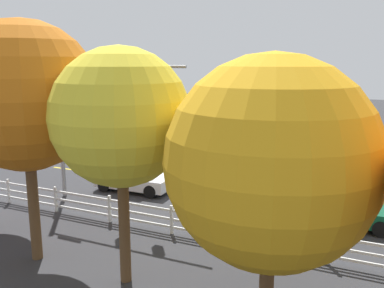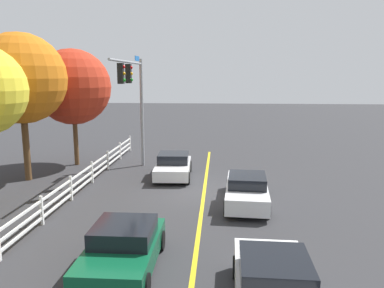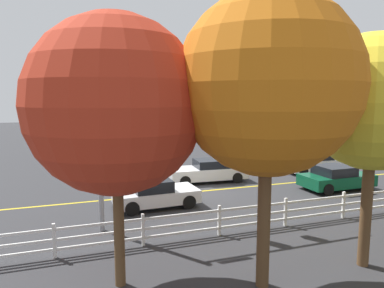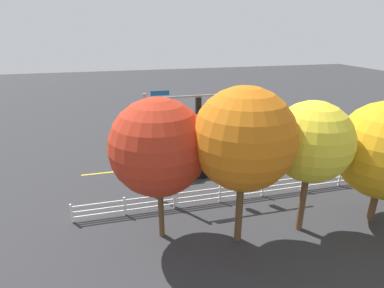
{
  "view_description": "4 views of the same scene",
  "coord_description": "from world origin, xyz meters",
  "px_view_note": "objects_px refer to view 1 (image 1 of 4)",
  "views": [
    {
      "loc": [
        -8.6,
        19.41,
        6.56
      ],
      "look_at": [
        -0.06,
        0.93,
        2.5
      ],
      "focal_mm": 38.87,
      "sensor_mm": 36.0,
      "label": 1
    },
    {
      "loc": [
        -17.69,
        -0.69,
        5.65
      ],
      "look_at": [
        0.27,
        0.61,
        2.37
      ],
      "focal_mm": 35.25,
      "sensor_mm": 36.0,
      "label": 2
    },
    {
      "loc": [
        6.54,
        17.82,
        5.19
      ],
      "look_at": [
        0.55,
        0.7,
        2.75
      ],
      "focal_mm": 33.39,
      "sensor_mm": 36.0,
      "label": 3
    },
    {
      "loc": [
        7.16,
        21.77,
        10.17
      ],
      "look_at": [
        1.8,
        0.91,
        2.03
      ],
      "focal_mm": 28.77,
      "sensor_mm": 36.0,
      "label": 4
    }
  ],
  "objects_px": {
    "car_2": "(134,178)",
    "tree_2": "(271,162)",
    "tree_3": "(25,96)",
    "tree_4": "(121,118)",
    "car_0": "(236,169)",
    "car_1": "(345,208)"
  },
  "relations": [
    {
      "from": "car_0",
      "to": "tree_4",
      "type": "distance_m",
      "value": 12.46
    },
    {
      "from": "tree_2",
      "to": "tree_4",
      "type": "relative_size",
      "value": 0.97
    },
    {
      "from": "car_0",
      "to": "car_1",
      "type": "height_order",
      "value": "car_0"
    },
    {
      "from": "car_2",
      "to": "tree_2",
      "type": "relative_size",
      "value": 0.59
    },
    {
      "from": "car_0",
      "to": "car_2",
      "type": "distance_m",
      "value": 5.68
    },
    {
      "from": "tree_4",
      "to": "tree_2",
      "type": "bearing_deg",
      "value": 176.75
    },
    {
      "from": "car_0",
      "to": "car_1",
      "type": "bearing_deg",
      "value": 149.79
    },
    {
      "from": "tree_3",
      "to": "tree_4",
      "type": "xyz_separation_m",
      "value": [
        -3.56,
        -0.03,
        -0.48
      ]
    },
    {
      "from": "car_2",
      "to": "tree_2",
      "type": "bearing_deg",
      "value": -44.05
    },
    {
      "from": "car_0",
      "to": "tree_4",
      "type": "xyz_separation_m",
      "value": [
        -0.49,
        11.67,
        4.35
      ]
    },
    {
      "from": "tree_2",
      "to": "car_1",
      "type": "bearing_deg",
      "value": -98.71
    },
    {
      "from": "tree_2",
      "to": "tree_4",
      "type": "distance_m",
      "value": 4.47
    },
    {
      "from": "tree_2",
      "to": "tree_4",
      "type": "bearing_deg",
      "value": -3.25
    },
    {
      "from": "car_2",
      "to": "tree_2",
      "type": "distance_m",
      "value": 12.7
    },
    {
      "from": "car_1",
      "to": "tree_2",
      "type": "bearing_deg",
      "value": -98.87
    },
    {
      "from": "car_0",
      "to": "tree_4",
      "type": "relative_size",
      "value": 0.69
    },
    {
      "from": "tree_2",
      "to": "tree_3",
      "type": "height_order",
      "value": "tree_3"
    },
    {
      "from": "car_2",
      "to": "tree_4",
      "type": "distance_m",
      "value": 10.14
    },
    {
      "from": "car_0",
      "to": "tree_3",
      "type": "distance_m",
      "value": 13.02
    },
    {
      "from": "tree_2",
      "to": "tree_3",
      "type": "xyz_separation_m",
      "value": [
        7.96,
        -0.22,
        1.26
      ]
    },
    {
      "from": "car_0",
      "to": "car_1",
      "type": "xyz_separation_m",
      "value": [
        -6.09,
        4.04,
        -0.0
      ]
    },
    {
      "from": "car_1",
      "to": "tree_3",
      "type": "height_order",
      "value": "tree_3"
    }
  ]
}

